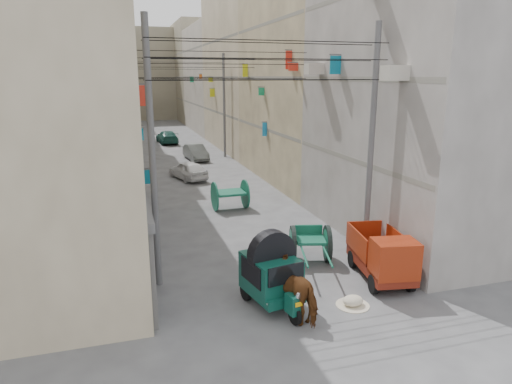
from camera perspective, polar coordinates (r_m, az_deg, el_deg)
name	(u,v)px	position (r m, az deg, el deg)	size (l,w,h in m)	color
ground	(357,381)	(10.74, 12.51, -22.11)	(140.00, 140.00, 0.00)	#49494C
building_row_left	(70,74)	(41.70, -22.26, 13.49)	(8.00, 62.00, 14.00)	beige
building_row_right	(255,74)	(43.39, -0.07, 14.51)	(8.00, 62.00, 14.00)	#AAA49F
end_cap_building	(145,75)	(73.57, -13.72, 14.07)	(22.00, 10.00, 13.00)	gray
shutters_left	(139,203)	(18.45, -14.42, -1.30)	(0.18, 14.40, 2.88)	#535459
signboards	(191,123)	(29.57, -8.09, 8.58)	(8.22, 40.52, 5.67)	#D1D717
ac_units	(354,43)	(17.19, 12.11, 17.74)	(0.70, 6.55, 3.35)	beige
utility_poles	(205,120)	(24.95, -6.43, 8.90)	(7.40, 22.20, 8.00)	#5B5B5D
overhead_cables	(213,66)	(22.29, -5.36, 15.41)	(7.40, 22.52, 1.12)	black
auto_rickshaw	(272,272)	(12.95, 1.97, -9.98)	(1.67, 2.47, 1.68)	black
tonga_cart	(310,243)	(16.04, 6.78, -6.37)	(1.81, 3.07, 1.30)	black
mini_truck	(385,260)	(14.83, 15.80, -8.12)	(1.79, 3.12, 1.65)	black
second_cart	(230,194)	(22.10, -3.27, -0.28)	(1.65, 1.47, 1.42)	#145841
feed_sack	(353,301)	(13.53, 12.01, -13.14)	(0.59, 0.47, 0.30)	beige
horse	(299,287)	(12.57, 5.35, -11.74)	(0.87, 1.91, 1.62)	brown
distant_car_white	(188,170)	(28.91, -8.48, 2.72)	(1.38, 3.43, 1.17)	silver
distant_car_grey	(196,152)	(35.59, -7.55, 4.94)	(1.26, 3.60, 1.19)	#535856
distant_car_green	(167,137)	(45.00, -11.05, 6.76)	(1.68, 4.13, 1.20)	#1B4E44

